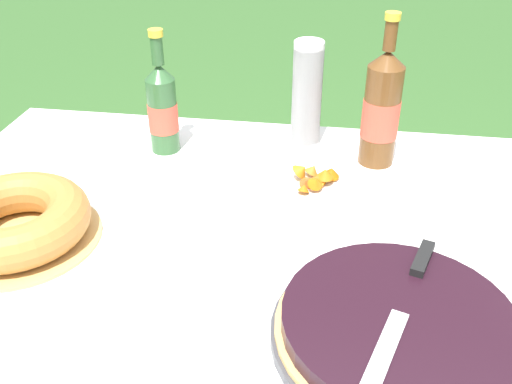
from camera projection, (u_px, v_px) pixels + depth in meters
The scene contains 9 objects.
garden_table at pixel (255, 292), 1.07m from camera, with size 1.49×1.22×0.70m.
tablecloth at pixel (255, 272), 1.04m from camera, with size 1.50×1.23×0.10m.
berry_tart at pixel (398, 329), 0.86m from camera, with size 0.39×0.39×0.06m.
serving_knife at pixel (406, 300), 0.87m from camera, with size 0.14×0.36×0.01m.
bundt_cake at pixel (15, 221), 1.08m from camera, with size 0.31×0.31×0.09m.
cup_stack at pixel (307, 96), 1.38m from camera, with size 0.07×0.07×0.27m.
cider_bottle_green at pixel (162, 108), 1.37m from camera, with size 0.07×0.07×0.30m.
cider_bottle_amber at pixel (381, 109), 1.30m from camera, with size 0.09×0.09×0.35m.
snack_plate_near at pixel (318, 182), 1.26m from camera, with size 0.19×0.19×0.06m.
Camera 1 is at (0.12, -0.80, 1.36)m, focal length 40.00 mm.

